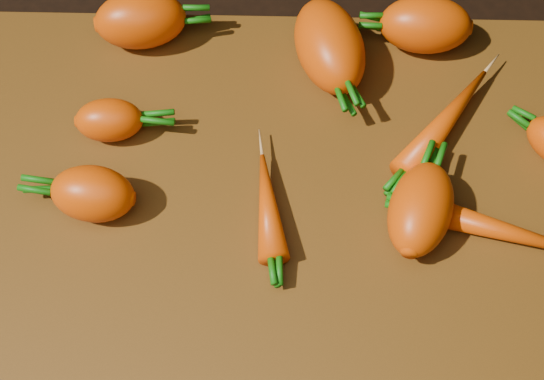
{
  "coord_description": "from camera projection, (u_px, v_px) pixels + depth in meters",
  "views": [
    {
      "loc": [
        0.01,
        -0.28,
        0.5
      ],
      "look_at": [
        0.0,
        0.01,
        0.03
      ],
      "focal_mm": 50.0,
      "sensor_mm": 36.0,
      "label": 1
    }
  ],
  "objects": [
    {
      "name": "ground",
      "position": [
        272.0,
        225.0,
        0.58
      ],
      "size": [
        2.0,
        2.0,
        0.01
      ],
      "primitive_type": "cube",
      "color": "black"
    },
    {
      "name": "cutting_board",
      "position": [
        272.0,
        218.0,
        0.57
      ],
      "size": [
        0.5,
        0.4,
        0.01
      ],
      "primitive_type": "cube",
      "color": "brown",
      "rests_on": "ground"
    },
    {
      "name": "carrot_0",
      "position": [
        141.0,
        20.0,
        0.63
      ],
      "size": [
        0.08,
        0.06,
        0.05
      ],
      "primitive_type": "ellipsoid",
      "rotation": [
        0.0,
        0.0,
        0.17
      ],
      "color": "#EE4C06",
      "rests_on": "cutting_board"
    },
    {
      "name": "carrot_1",
      "position": [
        93.0,
        194.0,
        0.55
      ],
      "size": [
        0.07,
        0.05,
        0.04
      ],
      "primitive_type": "ellipsoid",
      "rotation": [
        0.0,
        0.0,
        3.02
      ],
      "color": "#EE4C06",
      "rests_on": "cutting_board"
    },
    {
      "name": "carrot_2",
      "position": [
        329.0,
        46.0,
        0.61
      ],
      "size": [
        0.08,
        0.1,
        0.05
      ],
      "primitive_type": "ellipsoid",
      "rotation": [
        0.0,
        0.0,
        -1.31
      ],
      "color": "#EE4C06",
      "rests_on": "cutting_board"
    },
    {
      "name": "carrot_3",
      "position": [
        421.0,
        209.0,
        0.54
      ],
      "size": [
        0.07,
        0.09,
        0.05
      ],
      "primitive_type": "ellipsoid",
      "rotation": [
        0.0,
        0.0,
        1.27
      ],
      "color": "#EE4C06",
      "rests_on": "cutting_board"
    },
    {
      "name": "carrot_4",
      "position": [
        425.0,
        25.0,
        0.63
      ],
      "size": [
        0.08,
        0.05,
        0.05
      ],
      "primitive_type": "ellipsoid",
      "rotation": [
        0.0,
        0.0,
        3.09
      ],
      "color": "#EE4C06",
      "rests_on": "cutting_board"
    },
    {
      "name": "carrot_5",
      "position": [
        109.0,
        120.0,
        0.59
      ],
      "size": [
        0.05,
        0.04,
        0.03
      ],
      "primitive_type": "ellipsoid",
      "rotation": [
        0.0,
        0.0,
        0.07
      ],
      "color": "#EE4C06",
      "rests_on": "cutting_board"
    },
    {
      "name": "carrot_7",
      "position": [
        446.0,
        121.0,
        0.59
      ],
      "size": [
        0.09,
        0.11,
        0.03
      ],
      "primitive_type": "ellipsoid",
      "rotation": [
        0.0,
        0.0,
        0.94
      ],
      "color": "#EE4C06",
      "rests_on": "cutting_board"
    },
    {
      "name": "carrot_8",
      "position": [
        501.0,
        231.0,
        0.54
      ],
      "size": [
        0.13,
        0.06,
        0.02
      ],
      "primitive_type": "ellipsoid",
      "rotation": [
        0.0,
        0.0,
        -0.29
      ],
      "color": "#EE4C06",
      "rests_on": "cutting_board"
    },
    {
      "name": "carrot_9",
      "position": [
        268.0,
        205.0,
        0.55
      ],
      "size": [
        0.03,
        0.09,
        0.02
      ],
      "primitive_type": "ellipsoid",
      "rotation": [
        0.0,
        0.0,
        1.7
      ],
      "color": "#EE4C06",
      "rests_on": "cutting_board"
    }
  ]
}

